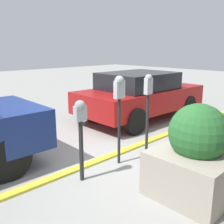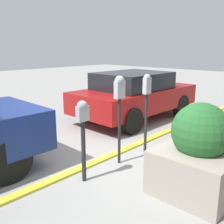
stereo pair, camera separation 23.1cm
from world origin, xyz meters
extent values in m
plane|color=#999993|center=(0.00, 0.00, 0.00)|extent=(40.00, 40.00, 0.00)
cube|color=gold|center=(0.00, 0.08, 0.02)|extent=(19.00, 0.16, 0.04)
cylinder|color=#232326|center=(-0.84, -0.26, 0.49)|extent=(0.07, 0.07, 0.98)
cube|color=#B7B7BC|center=(-0.84, -0.26, 1.10)|extent=(0.19, 0.09, 0.23)
sphere|color=gray|center=(-0.84, -0.26, 1.21)|extent=(0.17, 0.17, 0.17)
cylinder|color=#232326|center=(0.03, -0.23, 0.60)|extent=(0.05, 0.05, 1.20)
cube|color=#B7B7BC|center=(0.03, -0.23, 1.36)|extent=(0.20, 0.09, 0.31)
sphere|color=gray|center=(0.03, -0.23, 1.51)|extent=(0.17, 0.17, 0.17)
cylinder|color=#232326|center=(0.78, -0.26, 0.59)|extent=(0.06, 0.06, 1.19)
cube|color=#B7B7BC|center=(0.78, -0.26, 1.34)|extent=(0.16, 0.09, 0.31)
sphere|color=gray|center=(0.78, -0.26, 1.50)|extent=(0.14, 0.14, 0.14)
cube|color=#A39989|center=(0.10, -1.69, 0.32)|extent=(1.17, 1.07, 0.64)
sphere|color=#28662D|center=(0.10, -1.69, 0.91)|extent=(0.82, 0.82, 0.82)
cylinder|color=black|center=(-1.65, 0.55, 0.36)|extent=(0.71, 0.21, 0.71)
cube|color=maroon|center=(2.67, 1.48, 0.62)|extent=(3.87, 1.86, 0.58)
cube|color=black|center=(2.52, 1.48, 1.14)|extent=(2.02, 1.61, 0.47)
cylinder|color=black|center=(3.86, 0.66, 0.32)|extent=(0.65, 0.22, 0.65)
cylinder|color=black|center=(3.86, 2.31, 0.32)|extent=(0.65, 0.22, 0.65)
cylinder|color=black|center=(1.48, 0.66, 0.32)|extent=(0.65, 0.22, 0.65)
cylinder|color=black|center=(1.48, 2.31, 0.32)|extent=(0.65, 0.22, 0.65)
camera|label=1|loc=(-3.13, -3.33, 2.06)|focal=42.00mm
camera|label=2|loc=(-3.29, -3.17, 2.06)|focal=42.00mm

